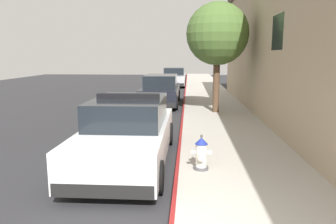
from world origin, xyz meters
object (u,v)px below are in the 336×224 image
(parked_car_dark_far, at_px, (174,77))
(street_tree, at_px, (218,34))
(parked_car_silver_ahead, at_px, (161,91))
(police_cruiser, at_px, (129,133))
(fire_hydrant, at_px, (201,154))

(parked_car_dark_far, bearing_deg, street_tree, -79.98)
(parked_car_silver_ahead, bearing_deg, police_cruiser, -89.76)
(parked_car_silver_ahead, distance_m, parked_car_dark_far, 10.64)
(parked_car_silver_ahead, height_order, parked_car_dark_far, same)
(parked_car_silver_ahead, bearing_deg, parked_car_dark_far, 88.73)
(fire_hydrant, bearing_deg, parked_car_silver_ahead, 99.65)
(parked_car_silver_ahead, relative_size, fire_hydrant, 6.37)
(police_cruiser, bearing_deg, parked_car_silver_ahead, 90.24)
(parked_car_dark_far, bearing_deg, parked_car_silver_ahead, -91.27)
(parked_car_silver_ahead, relative_size, street_tree, 1.05)
(street_tree, bearing_deg, fire_hydrant, -97.07)
(police_cruiser, height_order, parked_car_silver_ahead, police_cruiser)
(police_cruiser, xyz_separation_m, street_tree, (2.61, 6.47, 2.70))
(police_cruiser, relative_size, parked_car_silver_ahead, 1.00)
(parked_car_silver_ahead, distance_m, fire_hydrant, 10.44)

